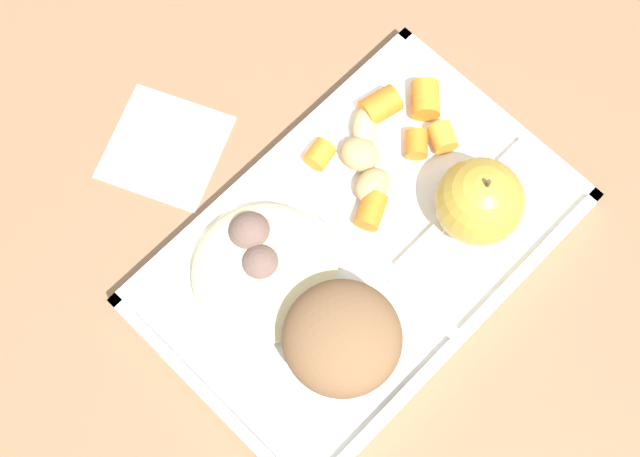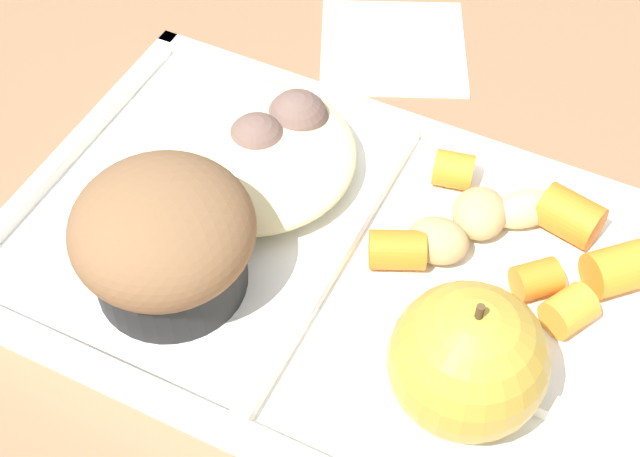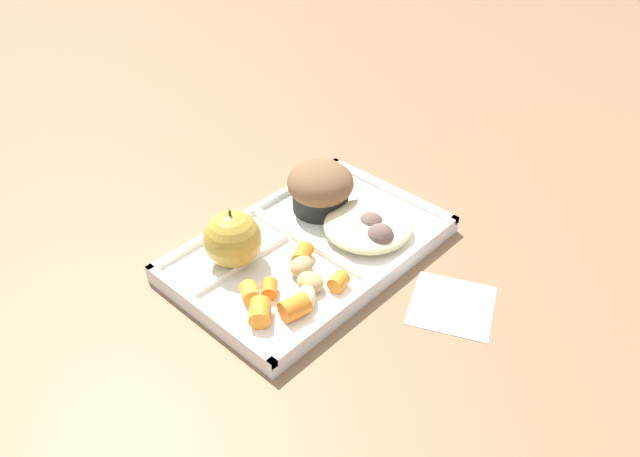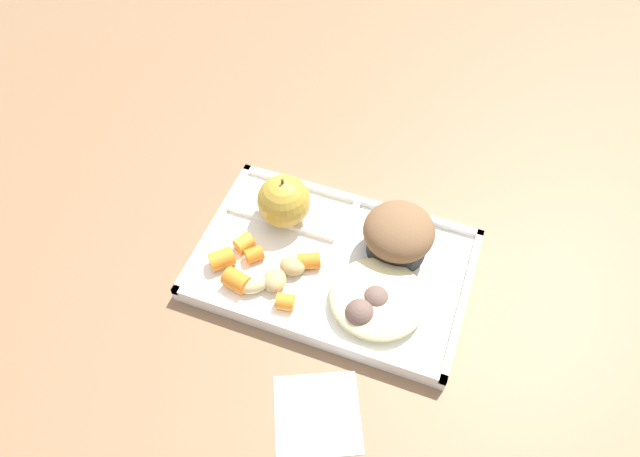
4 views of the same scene
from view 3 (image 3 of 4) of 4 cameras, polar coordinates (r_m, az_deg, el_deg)
ground at (r=0.84m, az=-0.91°, el=-2.45°), size 6.00×6.00×0.00m
lunch_tray at (r=0.83m, az=-0.97°, el=-1.99°), size 0.36×0.23×0.02m
green_apple at (r=0.79m, az=-7.98°, el=-0.96°), size 0.07×0.07×0.08m
bran_muffin at (r=0.88m, az=0.04°, el=3.76°), size 0.09×0.09×0.07m
carrot_slice_small at (r=0.80m, az=-1.60°, el=-2.41°), size 0.04×0.03×0.02m
carrot_slice_near_corner at (r=0.76m, az=1.71°, el=-4.86°), size 0.03×0.02×0.02m
carrot_slice_tilted at (r=0.75m, az=-4.64°, el=-5.51°), size 0.03×0.03×0.02m
carrot_slice_diagonal at (r=0.72m, az=-2.32°, el=-7.22°), size 0.04×0.03×0.03m
carrot_slice_large at (r=0.72m, az=-5.50°, el=-7.61°), size 0.04×0.04×0.03m
carrot_slice_edge at (r=0.75m, az=-6.43°, el=-5.81°), size 0.03×0.03×0.02m
potato_chunk_wedge at (r=0.78m, az=-1.70°, el=-3.45°), size 0.04×0.03×0.02m
potato_chunk_corner at (r=0.74m, az=-1.21°, el=-6.26°), size 0.04×0.04×0.02m
potato_chunk_small at (r=0.76m, az=-0.90°, el=-4.89°), size 0.04×0.04×0.02m
egg_noodle_pile at (r=0.84m, az=4.40°, el=0.28°), size 0.12×0.12×0.03m
meatball_center at (r=0.82m, az=5.49°, el=-0.80°), size 0.04×0.04×0.04m
meatball_side at (r=0.84m, az=4.65°, el=0.31°), size 0.04×0.04×0.04m
plastic_fork at (r=0.87m, az=4.75°, el=0.65°), size 0.11×0.11×0.00m
paper_napkin at (r=0.78m, az=11.95°, el=-6.85°), size 0.13×0.13×0.00m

